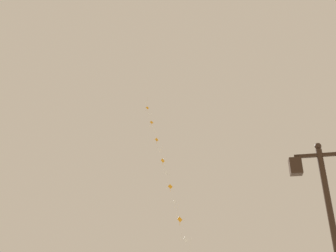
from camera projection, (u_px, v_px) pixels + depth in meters
twin_lantern_lamp_post at (328, 200)px, 7.97m from camera, size 1.46×0.28×4.57m
kite_train at (163, 161)px, 33.63m from camera, size 9.04×16.80×23.22m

